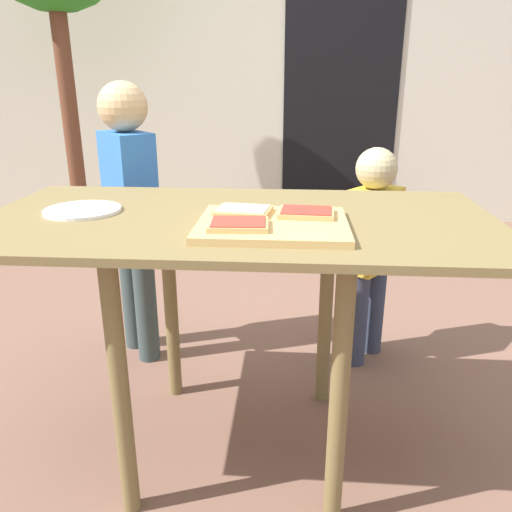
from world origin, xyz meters
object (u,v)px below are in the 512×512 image
(dining_table, at_px, (238,251))
(pizza_slice_far_left, at_px, (243,211))
(plate_white_left, at_px, (83,210))
(child_left, at_px, (131,204))
(pizza_slice_far_right, at_px, (306,213))
(pizza_slice_near_left, at_px, (238,224))
(cutting_board, at_px, (273,225))
(child_right, at_px, (370,245))

(dining_table, height_order, pizza_slice_far_left, pizza_slice_far_left)
(dining_table, xyz_separation_m, plate_white_left, (-0.45, 0.01, 0.11))
(child_left, bearing_deg, pizza_slice_far_right, -42.52)
(pizza_slice_near_left, relative_size, pizza_slice_far_right, 0.98)
(dining_table, distance_m, pizza_slice_far_left, 0.14)
(child_left, bearing_deg, cutting_board, -49.12)
(dining_table, distance_m, pizza_slice_near_left, 0.22)
(child_right, bearing_deg, plate_white_left, -147.34)
(pizza_slice_far_right, xyz_separation_m, child_left, (-0.68, 0.62, -0.14))
(child_right, bearing_deg, child_left, -178.23)
(pizza_slice_far_left, relative_size, child_left, 0.14)
(cutting_board, distance_m, plate_white_left, 0.56)
(pizza_slice_far_left, bearing_deg, plate_white_left, 172.94)
(cutting_board, bearing_deg, pizza_slice_far_right, 36.05)
(child_left, bearing_deg, pizza_slice_near_left, -55.61)
(pizza_slice_far_right, bearing_deg, child_right, 66.72)
(cutting_board, height_order, child_right, child_right)
(dining_table, bearing_deg, pizza_slice_near_left, -83.24)
(cutting_board, relative_size, plate_white_left, 1.75)
(plate_white_left, bearing_deg, child_left, 94.40)
(pizza_slice_near_left, distance_m, plate_white_left, 0.51)
(cutting_board, relative_size, child_right, 0.43)
(dining_table, height_order, child_left, child_left)
(cutting_board, bearing_deg, plate_white_left, 166.96)
(pizza_slice_far_right, relative_size, plate_white_left, 0.70)
(pizza_slice_far_left, relative_size, pizza_slice_far_right, 1.04)
(plate_white_left, bearing_deg, pizza_slice_far_right, -5.82)
(pizza_slice_near_left, height_order, child_left, child_left)
(dining_table, distance_m, cutting_board, 0.19)
(dining_table, bearing_deg, cutting_board, -47.92)
(dining_table, xyz_separation_m, child_right, (0.47, 0.60, -0.17))
(dining_table, height_order, pizza_slice_near_left, pizza_slice_near_left)
(plate_white_left, relative_size, child_left, 0.19)
(plate_white_left, bearing_deg, child_right, 32.66)
(cutting_board, xyz_separation_m, child_right, (0.37, 0.71, -0.28))
(cutting_board, height_order, pizza_slice_far_left, pizza_slice_far_left)
(pizza_slice_far_left, distance_m, child_right, 0.84)
(dining_table, distance_m, pizza_slice_far_right, 0.23)
(pizza_slice_far_right, xyz_separation_m, plate_white_left, (-0.64, 0.06, -0.02))
(pizza_slice_far_right, bearing_deg, pizza_slice_far_left, 177.65)
(child_left, bearing_deg, plate_white_left, -85.60)
(dining_table, relative_size, child_right, 1.59)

